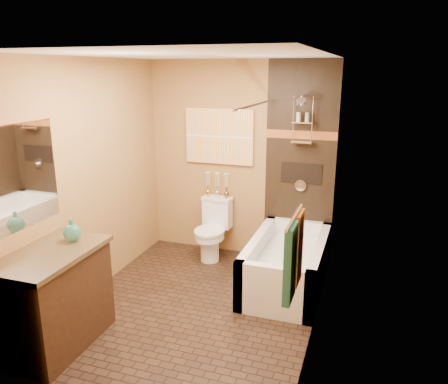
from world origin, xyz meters
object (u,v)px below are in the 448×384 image
at_px(sunset_painting, 219,137).
at_px(vanity, 53,299).
at_px(toilet, 213,229).
at_px(bathtub, 287,267).

height_order(sunset_painting, vanity, sunset_painting).
relative_size(toilet, vanity, 0.76).
height_order(sunset_painting, toilet, sunset_painting).
relative_size(sunset_painting, vanity, 0.89).
xyz_separation_m(bathtub, vanity, (-1.72, -1.75, 0.23)).
distance_m(sunset_painting, bathtub, 1.85).
relative_size(sunset_painting, toilet, 1.17).
height_order(bathtub, toilet, toilet).
bearing_deg(toilet, vanity, -102.04).
height_order(bathtub, vanity, vanity).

